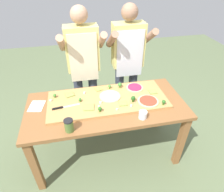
# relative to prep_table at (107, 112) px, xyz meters

# --- Properties ---
(ground_plane) EXTENTS (8.00, 8.00, 0.00)m
(ground_plane) POSITION_rel_prep_table_xyz_m (0.00, 0.00, -0.68)
(ground_plane) COLOR #60704C
(prep_table) EXTENTS (1.71, 0.78, 0.79)m
(prep_table) POSITION_rel_prep_table_xyz_m (0.00, 0.00, 0.00)
(prep_table) COLOR brown
(prep_table) RESTS_ON ground
(cutting_board) EXTENTS (1.30, 0.55, 0.03)m
(cutting_board) POSITION_rel_prep_table_xyz_m (0.03, 0.07, 0.12)
(cutting_board) COLOR tan
(cutting_board) RESTS_ON prep_table
(chefs_knife) EXTENTS (0.29, 0.06, 0.02)m
(chefs_knife) POSITION_rel_prep_table_xyz_m (-0.46, 0.01, 0.14)
(chefs_knife) COLOR #B7BABF
(chefs_knife) RESTS_ON cutting_board
(pizza_whole_beet_magenta) EXTENTS (0.20, 0.20, 0.02)m
(pizza_whole_beet_magenta) POSITION_rel_prep_table_xyz_m (0.38, 0.21, 0.14)
(pizza_whole_beet_magenta) COLOR beige
(pizza_whole_beet_magenta) RESTS_ON cutting_board
(pizza_whole_white_garlic) EXTENTS (0.24, 0.24, 0.02)m
(pizza_whole_white_garlic) POSITION_rel_prep_table_xyz_m (0.06, 0.10, 0.14)
(pizza_whole_white_garlic) COLOR beige
(pizza_whole_white_garlic) RESTS_ON cutting_board
(pizza_whole_tomato_red) EXTENTS (0.23, 0.23, 0.02)m
(pizza_whole_tomato_red) POSITION_rel_prep_table_xyz_m (0.45, -0.07, 0.14)
(pizza_whole_tomato_red) COLOR beige
(pizza_whole_tomato_red) RESTS_ON cutting_board
(pizza_slice_center) EXTENTS (0.11, 0.11, 0.01)m
(pizza_slice_center) POSITION_rel_prep_table_xyz_m (-0.38, 0.22, 0.14)
(pizza_slice_center) COLOR #899E4C
(pizza_slice_center) RESTS_ON cutting_board
(pizza_slice_near_right) EXTENTS (0.12, 0.12, 0.01)m
(pizza_slice_near_right) POSITION_rel_prep_table_xyz_m (-0.19, -0.05, 0.14)
(pizza_slice_near_right) COLOR #899E4C
(pizza_slice_near_right) RESTS_ON cutting_board
(pizza_slice_far_right) EXTENTS (0.09, 0.09, 0.01)m
(pizza_slice_far_right) POSITION_rel_prep_table_xyz_m (-0.05, 0.26, 0.14)
(pizza_slice_far_right) COLOR #899E4C
(pizza_slice_far_right) RESTS_ON cutting_board
(pizza_slice_near_left) EXTENTS (0.09, 0.09, 0.01)m
(pizza_slice_near_left) POSITION_rel_prep_table_xyz_m (0.17, -0.05, 0.14)
(pizza_slice_near_left) COLOR #899E4C
(pizza_slice_near_left) RESTS_ON cutting_board
(pizza_slice_far_left) EXTENTS (0.09, 0.09, 0.01)m
(pizza_slice_far_left) POSITION_rel_prep_table_xyz_m (0.56, 0.09, 0.14)
(pizza_slice_far_left) COLOR #899E4C
(pizza_slice_far_left) RESTS_ON cutting_board
(broccoli_floret_front_left) EXTENTS (0.05, 0.05, 0.07)m
(broccoli_floret_front_left) POSITION_rel_prep_table_xyz_m (0.28, -0.04, 0.17)
(broccoli_floret_front_left) COLOR #2C5915
(broccoli_floret_front_left) RESTS_ON cutting_board
(broccoli_floret_center_right) EXTENTS (0.05, 0.05, 0.07)m
(broccoli_floret_center_right) POSITION_rel_prep_table_xyz_m (0.21, 0.26, 0.17)
(broccoli_floret_center_right) COLOR #487A23
(broccoli_floret_center_right) RESTS_ON cutting_board
(broccoli_floret_back_left) EXTENTS (0.04, 0.04, 0.05)m
(broccoli_floret_back_left) POSITION_rel_prep_table_xyz_m (-0.54, 0.21, 0.16)
(broccoli_floret_back_left) COLOR #487A23
(broccoli_floret_back_left) RESTS_ON cutting_board
(broccoli_floret_center_left) EXTENTS (0.04, 0.04, 0.06)m
(broccoli_floret_center_left) POSITION_rel_prep_table_xyz_m (0.58, -0.16, 0.17)
(broccoli_floret_center_left) COLOR #366618
(broccoli_floret_center_left) RESTS_ON cutting_board
(broccoli_floret_front_right) EXTENTS (0.03, 0.03, 0.04)m
(broccoli_floret_front_right) POSITION_rel_prep_table_xyz_m (-0.27, 0.08, 0.16)
(broccoli_floret_front_right) COLOR #3F7220
(broccoli_floret_front_right) RESTS_ON cutting_board
(broccoli_floret_back_mid) EXTENTS (0.03, 0.03, 0.05)m
(broccoli_floret_back_mid) POSITION_rel_prep_table_xyz_m (0.09, 0.26, 0.16)
(broccoli_floret_back_mid) COLOR #487A23
(broccoli_floret_back_mid) RESTS_ON cutting_board
(broccoli_floret_back_right) EXTENTS (0.04, 0.04, 0.06)m
(broccoli_floret_back_right) POSITION_rel_prep_table_xyz_m (-0.09, -0.13, 0.17)
(broccoli_floret_back_right) COLOR #366618
(broccoli_floret_back_right) RESTS_ON cutting_board
(cheese_crumble_a) EXTENTS (0.02, 0.02, 0.02)m
(cheese_crumble_a) POSITION_rel_prep_table_xyz_m (-0.07, 0.00, 0.14)
(cheese_crumble_a) COLOR white
(cheese_crumble_a) RESTS_ON cutting_board
(cheese_crumble_b) EXTENTS (0.03, 0.03, 0.02)m
(cheese_crumble_b) POSITION_rel_prep_table_xyz_m (0.24, -0.12, 0.14)
(cheese_crumble_b) COLOR silver
(cheese_crumble_b) RESTS_ON cutting_board
(cheese_crumble_c) EXTENTS (0.03, 0.03, 0.02)m
(cheese_crumble_c) POSITION_rel_prep_table_xyz_m (-0.22, 0.22, 0.14)
(cheese_crumble_c) COLOR silver
(cheese_crumble_c) RESTS_ON cutting_board
(cheese_crumble_d) EXTENTS (0.03, 0.03, 0.02)m
(cheese_crumble_d) POSITION_rel_prep_table_xyz_m (-0.59, 0.15, 0.14)
(cheese_crumble_d) COLOR white
(cheese_crumble_d) RESTS_ON cutting_board
(cheese_crumble_e) EXTENTS (0.02, 0.02, 0.02)m
(cheese_crumble_e) POSITION_rel_prep_table_xyz_m (-0.09, -0.06, 0.14)
(cheese_crumble_e) COLOR silver
(cheese_crumble_e) RESTS_ON cutting_board
(cheese_crumble_f) EXTENTS (0.02, 0.02, 0.02)m
(cheese_crumble_f) POSITION_rel_prep_table_xyz_m (0.08, -0.14, 0.14)
(cheese_crumble_f) COLOR silver
(cheese_crumble_f) RESTS_ON cutting_board
(flour_cup) EXTENTS (0.08, 0.08, 0.08)m
(flour_cup) POSITION_rel_prep_table_xyz_m (0.31, -0.28, 0.14)
(flour_cup) COLOR white
(flour_cup) RESTS_ON prep_table
(sauce_jar) EXTENTS (0.08, 0.08, 0.13)m
(sauce_jar) POSITION_rel_prep_table_xyz_m (-0.40, -0.31, 0.17)
(sauce_jar) COLOR #517033
(sauce_jar) RESTS_ON prep_table
(recipe_note) EXTENTS (0.18, 0.22, 0.00)m
(recipe_note) POSITION_rel_prep_table_xyz_m (-0.74, 0.12, 0.11)
(recipe_note) COLOR white
(recipe_note) RESTS_ON prep_table
(cook_left) EXTENTS (0.54, 0.39, 1.67)m
(cook_left) POSITION_rel_prep_table_xyz_m (-0.17, 0.65, 0.32)
(cook_left) COLOR #333847
(cook_left) RESTS_ON ground
(cook_right) EXTENTS (0.54, 0.39, 1.67)m
(cook_right) POSITION_rel_prep_table_xyz_m (0.41, 0.65, 0.32)
(cook_right) COLOR #333847
(cook_right) RESTS_ON ground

